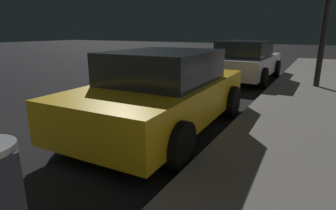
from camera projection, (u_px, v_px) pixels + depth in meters
car_yellow_cab at (163, 91)px, 4.92m from camera, size 2.18×4.16×1.43m
car_white at (245, 61)px, 9.92m from camera, size 2.04×4.13×1.43m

